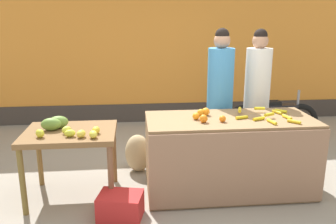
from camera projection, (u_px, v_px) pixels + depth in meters
ground_plane at (187, 191)px, 4.18m from camera, size 24.00×24.00×0.00m
market_wall_back at (164, 48)px, 6.78m from camera, size 9.98×0.23×2.94m
fruit_stall_counter at (229, 155)px, 4.10m from camera, size 1.91×0.86×0.89m
side_table_wooden at (70, 140)px, 3.88m from camera, size 1.00×0.78×0.79m
banana_bunch_pile at (268, 115)px, 4.02m from camera, size 0.70×0.59×0.07m
orange_pile at (205, 115)px, 3.96m from camera, size 0.35×0.38×0.09m
mango_papaya_pile at (61, 126)px, 3.82m from camera, size 0.68×0.54×0.14m
vendor_woman_blue_shirt at (220, 100)px, 4.63m from camera, size 0.34×0.34×1.88m
vendor_woman_white_shirt at (256, 98)px, 4.77m from camera, size 0.34×0.34×1.86m
parked_motorcycle at (271, 119)px, 5.71m from camera, size 1.60×0.18×0.88m
produce_crate at (120, 206)px, 3.59m from camera, size 0.50×0.41×0.26m
produce_sack at (138, 153)px, 4.67m from camera, size 0.47×0.45×0.51m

